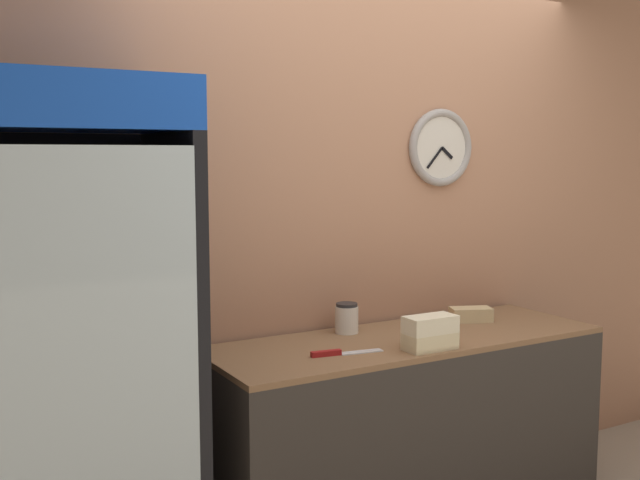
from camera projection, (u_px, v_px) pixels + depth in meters
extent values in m
cube|color=#AD7A5B|center=(364.00, 223.00, 3.60)|extent=(5.20, 0.06, 2.70)
torus|color=gray|center=(441.00, 148.00, 3.73)|extent=(0.39, 0.04, 0.39)
cylinder|color=silver|center=(441.00, 148.00, 3.73)|extent=(0.32, 0.01, 0.32)
cube|color=black|center=(447.00, 153.00, 3.74)|extent=(0.07, 0.01, 0.06)
cube|color=black|center=(435.00, 158.00, 3.70)|extent=(0.10, 0.01, 0.11)
cube|color=#332D28|center=(406.00, 433.00, 3.39)|extent=(1.83, 0.62, 0.84)
cube|color=brown|center=(407.00, 339.00, 3.34)|extent=(1.83, 0.62, 0.02)
cube|color=black|center=(62.00, 363.00, 2.88)|extent=(0.75, 0.04, 1.76)
cube|color=black|center=(175.00, 369.00, 2.80)|extent=(0.05, 0.63, 1.76)
cube|color=white|center=(63.00, 365.00, 2.86)|extent=(0.65, 0.02, 1.66)
cube|color=silver|center=(101.00, 410.00, 2.36)|extent=(0.65, 0.01, 1.66)
cube|color=blue|center=(70.00, 103.00, 2.49)|extent=(0.75, 0.56, 0.18)
cube|color=silver|center=(81.00, 425.00, 2.63)|extent=(0.63, 0.51, 0.01)
cube|color=silver|center=(78.00, 338.00, 2.59)|extent=(0.63, 0.51, 0.01)
cube|color=silver|center=(75.00, 247.00, 2.56)|extent=(0.63, 0.51, 0.01)
cylinder|color=#B2231E|center=(61.00, 328.00, 2.35)|extent=(0.06, 0.06, 0.17)
cylinder|color=#B2231E|center=(59.00, 290.00, 2.34)|extent=(0.02, 0.02, 0.07)
cylinder|color=#2D6B38|center=(1.00, 237.00, 2.25)|extent=(0.07, 0.07, 0.13)
cylinder|color=#B2BCCC|center=(13.00, 439.00, 2.32)|extent=(0.06, 0.06, 0.13)
cylinder|color=#B2BCCC|center=(12.00, 410.00, 2.31)|extent=(0.03, 0.03, 0.06)
cylinder|color=gold|center=(155.00, 324.00, 2.51)|extent=(0.07, 0.07, 0.12)
cylinder|color=gold|center=(154.00, 299.00, 2.50)|extent=(0.03, 0.03, 0.05)
cylinder|color=#2D6B38|center=(92.00, 331.00, 2.41)|extent=(0.06, 0.06, 0.12)
cylinder|color=#2D6B38|center=(91.00, 305.00, 2.40)|extent=(0.03, 0.03, 0.05)
cylinder|color=#5B2D19|center=(35.00, 231.00, 2.29)|extent=(0.08, 0.08, 0.15)
cylinder|color=#5B2D19|center=(34.00, 195.00, 2.28)|extent=(0.03, 0.03, 0.07)
cylinder|color=#72337F|center=(120.00, 226.00, 2.42)|extent=(0.07, 0.07, 0.16)
cylinder|color=#72337F|center=(119.00, 190.00, 2.41)|extent=(0.03, 0.03, 0.07)
cube|color=beige|center=(430.00, 341.00, 3.12)|extent=(0.22, 0.11, 0.07)
cube|color=beige|center=(430.00, 324.00, 3.11)|extent=(0.22, 0.11, 0.07)
cube|color=tan|center=(471.00, 314.00, 3.65)|extent=(0.22, 0.17, 0.07)
cube|color=silver|center=(361.00, 352.00, 3.08)|extent=(0.19, 0.07, 0.00)
cube|color=maroon|center=(326.00, 353.00, 3.02)|extent=(0.13, 0.04, 0.02)
cylinder|color=silver|center=(347.00, 319.00, 3.41)|extent=(0.11, 0.11, 0.12)
cylinder|color=#262628|center=(347.00, 305.00, 3.40)|extent=(0.10, 0.10, 0.01)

